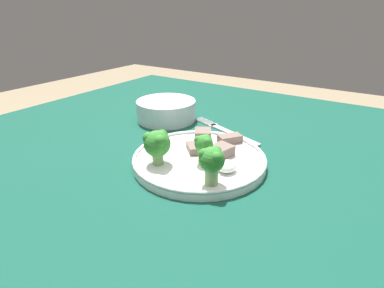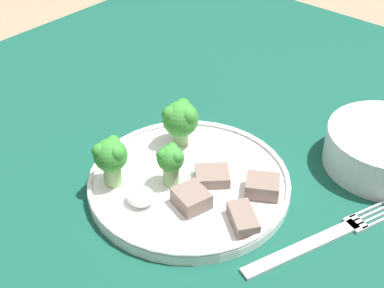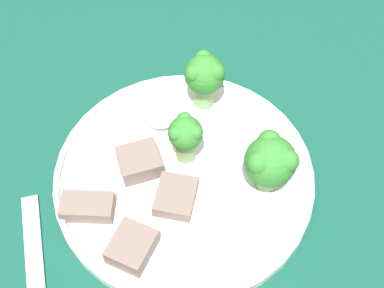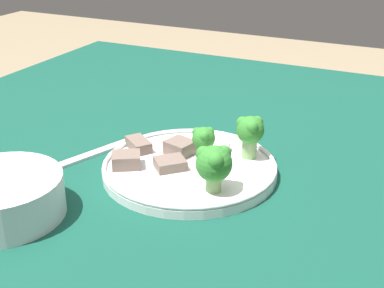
# 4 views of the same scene
# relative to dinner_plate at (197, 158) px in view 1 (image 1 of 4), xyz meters

# --- Properties ---
(table) EXTENTS (1.09, 1.18, 0.77)m
(table) POSITION_rel_dinner_plate_xyz_m (0.02, -0.00, -0.11)
(table) COLOR #114738
(table) RESTS_ON ground_plane
(dinner_plate) EXTENTS (0.24, 0.24, 0.02)m
(dinner_plate) POSITION_rel_dinner_plate_xyz_m (0.00, 0.00, 0.00)
(dinner_plate) COLOR white
(dinner_plate) RESTS_ON table
(fork) EXTENTS (0.09, 0.20, 0.00)m
(fork) POSITION_rel_dinner_plate_xyz_m (0.17, 0.03, -0.01)
(fork) COLOR silver
(fork) RESTS_ON table
(cream_bowl) EXTENTS (0.15, 0.15, 0.05)m
(cream_bowl) POSITION_rel_dinner_plate_xyz_m (0.16, 0.19, 0.02)
(cream_bowl) COLOR silver
(cream_bowl) RESTS_ON table
(broccoli_floret_near_rim_left) EXTENTS (0.03, 0.03, 0.05)m
(broccoli_floret_near_rim_left) POSITION_rel_dinner_plate_xyz_m (-0.01, -0.02, 0.04)
(broccoli_floret_near_rim_left) COLOR #7FA866
(broccoli_floret_near_rim_left) RESTS_ON dinner_plate
(broccoli_floret_center_left) EXTENTS (0.05, 0.05, 0.06)m
(broccoli_floret_center_left) POSITION_rel_dinner_plate_xyz_m (-0.06, 0.04, 0.04)
(broccoli_floret_center_left) COLOR #7FA866
(broccoli_floret_center_left) RESTS_ON dinner_plate
(broccoli_floret_back_left) EXTENTS (0.04, 0.04, 0.06)m
(broccoli_floret_back_left) POSITION_rel_dinner_plate_xyz_m (-0.06, -0.07, 0.04)
(broccoli_floret_back_left) COLOR #7FA866
(broccoli_floret_back_left) RESTS_ON dinner_plate
(meat_slice_front_slice) EXTENTS (0.05, 0.05, 0.02)m
(meat_slice_front_slice) POSITION_rel_dinner_plate_xyz_m (0.09, -0.02, 0.01)
(meat_slice_front_slice) COLOR #756056
(meat_slice_front_slice) RESTS_ON dinner_plate
(meat_slice_middle_slice) EXTENTS (0.05, 0.05, 0.02)m
(meat_slice_middle_slice) POSITION_rel_dinner_plate_xyz_m (0.08, 0.04, 0.01)
(meat_slice_middle_slice) COLOR #756056
(meat_slice_middle_slice) RESTS_ON dinner_plate
(meat_slice_rear_slice) EXTENTS (0.05, 0.04, 0.02)m
(meat_slice_rear_slice) POSITION_rel_dinner_plate_xyz_m (0.03, -0.03, 0.01)
(meat_slice_rear_slice) COLOR #756056
(meat_slice_rear_slice) RESTS_ON dinner_plate
(meat_slice_edge_slice) EXTENTS (0.05, 0.05, 0.01)m
(meat_slice_edge_slice) POSITION_rel_dinner_plate_xyz_m (0.02, 0.01, 0.01)
(meat_slice_edge_slice) COLOR #756056
(meat_slice_edge_slice) RESTS_ON dinner_plate
(sauce_dollop) EXTENTS (0.03, 0.03, 0.02)m
(sauce_dollop) POSITION_rel_dinner_plate_xyz_m (-0.02, -0.07, 0.01)
(sauce_dollop) COLOR white
(sauce_dollop) RESTS_ON dinner_plate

